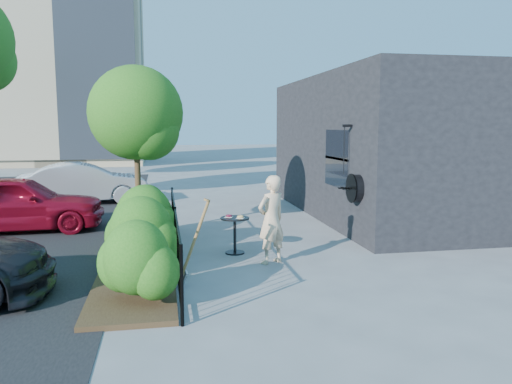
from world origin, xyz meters
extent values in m
plane|color=gray|center=(0.00, 0.00, 0.00)|extent=(120.00, 120.00, 0.00)
cube|color=black|center=(5.50, 4.50, 2.00)|extent=(6.00, 9.00, 4.00)
cube|color=black|center=(2.51, 2.40, 1.80)|extent=(0.04, 1.60, 1.40)
cube|color=black|center=(2.52, 2.40, 1.80)|extent=(0.05, 1.70, 0.06)
cylinder|color=black|center=(2.42, 0.90, 1.25)|extent=(0.18, 0.60, 0.60)
cylinder|color=black|center=(2.32, 0.90, 1.25)|extent=(0.03, 0.64, 0.64)
cube|color=black|center=(2.40, 1.40, 2.60)|extent=(0.25, 0.06, 0.06)
cylinder|color=black|center=(2.32, 1.40, 2.05)|extent=(0.02, 0.02, 1.05)
cylinder|color=black|center=(-1.50, -3.00, 0.55)|extent=(0.05, 0.05, 1.10)
cylinder|color=black|center=(-1.50, 0.00, 0.55)|extent=(0.05, 0.05, 1.10)
cylinder|color=black|center=(-1.50, 3.00, 0.55)|extent=(0.05, 0.05, 1.10)
cube|color=black|center=(-1.50, 0.00, 1.06)|extent=(0.03, 6.00, 0.03)
cube|color=black|center=(-1.50, 0.00, 0.10)|extent=(0.03, 6.00, 0.03)
cylinder|color=black|center=(-1.50, -2.90, 0.55)|extent=(0.02, 0.02, 1.04)
cylinder|color=black|center=(-1.50, -2.70, 0.55)|extent=(0.02, 0.02, 1.04)
cylinder|color=black|center=(-1.50, -2.50, 0.55)|extent=(0.02, 0.02, 1.04)
cylinder|color=black|center=(-1.50, -2.30, 0.55)|extent=(0.02, 0.02, 1.04)
cylinder|color=black|center=(-1.50, -2.10, 0.55)|extent=(0.02, 0.02, 1.04)
cylinder|color=black|center=(-1.50, -1.90, 0.55)|extent=(0.02, 0.02, 1.04)
cylinder|color=black|center=(-1.50, -1.70, 0.55)|extent=(0.02, 0.02, 1.04)
cylinder|color=black|center=(-1.50, -1.50, 0.55)|extent=(0.02, 0.02, 1.04)
cylinder|color=black|center=(-1.50, -1.30, 0.55)|extent=(0.02, 0.02, 1.04)
cylinder|color=black|center=(-1.50, -1.10, 0.55)|extent=(0.02, 0.02, 1.04)
cylinder|color=black|center=(-1.50, -0.90, 0.55)|extent=(0.02, 0.02, 1.04)
cylinder|color=black|center=(-1.50, -0.70, 0.55)|extent=(0.02, 0.02, 1.04)
cylinder|color=black|center=(-1.50, -0.50, 0.55)|extent=(0.02, 0.02, 1.04)
cylinder|color=black|center=(-1.50, -0.30, 0.55)|extent=(0.02, 0.02, 1.04)
cylinder|color=black|center=(-1.50, -0.10, 0.55)|extent=(0.02, 0.02, 1.04)
cylinder|color=black|center=(-1.50, 0.10, 0.55)|extent=(0.02, 0.02, 1.04)
cylinder|color=black|center=(-1.50, 0.30, 0.55)|extent=(0.02, 0.02, 1.04)
cylinder|color=black|center=(-1.50, 0.50, 0.55)|extent=(0.02, 0.02, 1.04)
cylinder|color=black|center=(-1.50, 0.70, 0.55)|extent=(0.02, 0.02, 1.04)
cylinder|color=black|center=(-1.50, 0.90, 0.55)|extent=(0.02, 0.02, 1.04)
cylinder|color=black|center=(-1.50, 1.10, 0.55)|extent=(0.02, 0.02, 1.04)
cylinder|color=black|center=(-1.50, 1.30, 0.55)|extent=(0.02, 0.02, 1.04)
cylinder|color=black|center=(-1.50, 1.50, 0.55)|extent=(0.02, 0.02, 1.04)
cylinder|color=black|center=(-1.50, 1.70, 0.55)|extent=(0.02, 0.02, 1.04)
cylinder|color=black|center=(-1.50, 1.90, 0.55)|extent=(0.02, 0.02, 1.04)
cylinder|color=black|center=(-1.50, 2.10, 0.55)|extent=(0.02, 0.02, 1.04)
cylinder|color=black|center=(-1.50, 2.30, 0.55)|extent=(0.02, 0.02, 1.04)
cylinder|color=black|center=(-1.50, 2.50, 0.55)|extent=(0.02, 0.02, 1.04)
cylinder|color=black|center=(-1.50, 2.70, 0.55)|extent=(0.02, 0.02, 1.04)
cylinder|color=black|center=(-1.50, 2.90, 0.55)|extent=(0.02, 0.02, 1.04)
cube|color=#382616|center=(-2.20, 0.00, 0.04)|extent=(1.30, 6.00, 0.08)
ellipsoid|color=#206216|center=(-2.10, -2.20, 0.70)|extent=(1.10, 1.10, 1.24)
ellipsoid|color=#206216|center=(-2.10, -0.60, 0.70)|extent=(1.10, 1.10, 1.24)
ellipsoid|color=#206216|center=(-2.10, 0.90, 0.70)|extent=(1.10, 1.10, 1.24)
ellipsoid|color=#206216|center=(-2.10, 2.30, 0.70)|extent=(1.10, 1.10, 1.24)
cylinder|color=#3F2B19|center=(-2.30, 2.80, 1.20)|extent=(0.14, 0.14, 2.40)
sphere|color=#206216|center=(-2.30, 2.80, 2.84)|extent=(2.20, 2.20, 2.20)
sphere|color=#206216|center=(-2.00, 2.60, 2.51)|extent=(1.43, 1.43, 1.43)
cylinder|color=black|center=(-0.29, 0.60, 0.73)|extent=(0.59, 0.59, 0.03)
cylinder|color=black|center=(-0.29, 0.60, 0.37)|extent=(0.06, 0.06, 0.71)
cylinder|color=black|center=(-0.29, 0.60, 0.01)|extent=(0.40, 0.40, 0.03)
cube|color=white|center=(-0.40, 0.67, 0.75)|extent=(0.20, 0.20, 0.01)
cube|color=white|center=(-0.19, 0.52, 0.75)|extent=(0.20, 0.20, 0.01)
torus|color=#440B0E|center=(-0.40, 0.67, 0.77)|extent=(0.13, 0.13, 0.04)
torus|color=#AE804A|center=(-0.19, 0.52, 0.77)|extent=(0.13, 0.13, 0.04)
imported|color=beige|center=(0.29, -0.25, 0.84)|extent=(0.73, 0.65, 1.69)
cylinder|color=brown|center=(-1.22, -1.36, 0.79)|extent=(0.51, 0.05, 1.26)
cube|color=gray|center=(-1.41, -1.36, 0.11)|extent=(0.12, 0.19, 0.27)
cylinder|color=brown|center=(-1.02, -1.36, 1.41)|extent=(0.11, 0.11, 0.07)
imported|color=maroon|center=(-5.29, 3.73, 0.71)|extent=(4.23, 1.88, 1.41)
imported|color=#B0B0B5|center=(-4.31, 8.10, 0.69)|extent=(4.34, 2.05, 1.37)
camera|label=1|loc=(-1.70, -9.30, 2.60)|focal=35.00mm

